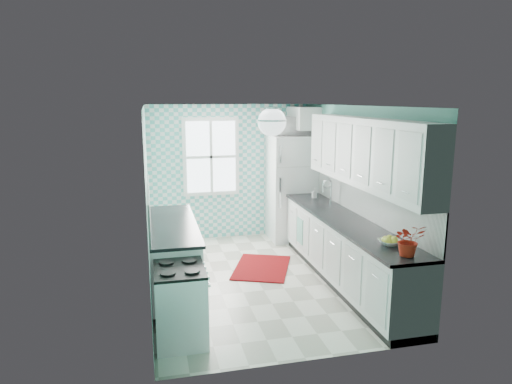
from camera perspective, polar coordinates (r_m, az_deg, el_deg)
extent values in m
cube|color=white|center=(6.82, 0.07, -10.86)|extent=(3.00, 4.40, 0.02)
cube|color=white|center=(6.31, 0.08, 10.81)|extent=(3.00, 4.40, 0.02)
cube|color=#5FB4A2|center=(8.58, -3.33, 2.53)|extent=(3.00, 0.02, 2.50)
cube|color=#5FB4A2|center=(4.40, 6.77, -6.28)|extent=(3.00, 0.02, 2.50)
cube|color=#5FB4A2|center=(6.28, -13.45, -1.10)|extent=(0.02, 4.40, 2.50)
cube|color=#5FB4A2|center=(6.95, 12.29, 0.15)|extent=(0.02, 4.40, 2.50)
cube|color=#51BAB4|center=(8.56, -3.30, 2.51)|extent=(3.00, 0.01, 2.50)
cube|color=white|center=(8.44, -5.65, 4.41)|extent=(1.04, 0.05, 1.44)
cube|color=white|center=(8.42, -5.63, 4.39)|extent=(0.90, 0.02, 1.30)
cube|color=white|center=(6.60, 13.58, -0.99)|extent=(0.02, 3.60, 0.51)
cube|color=white|center=(6.22, -13.22, -1.73)|extent=(0.02, 2.15, 0.51)
cube|color=silver|center=(6.24, 13.45, 4.88)|extent=(0.33, 3.20, 0.90)
cube|color=silver|center=(8.44, 5.89, 9.17)|extent=(0.40, 0.74, 0.40)
cylinder|color=silver|center=(5.53, 2.02, 10.40)|extent=(0.14, 0.14, 0.04)
cylinder|color=silver|center=(5.54, 2.02, 9.67)|extent=(0.02, 0.02, 0.12)
sphere|color=white|center=(5.54, 2.01, 8.74)|extent=(0.34, 0.34, 0.34)
cube|color=white|center=(6.67, 11.05, -7.38)|extent=(0.60, 3.60, 0.90)
cube|color=black|center=(6.53, 11.09, -3.49)|extent=(0.63, 3.60, 0.04)
cube|color=white|center=(6.43, -10.33, -8.08)|extent=(0.60, 2.15, 0.90)
cube|color=black|center=(6.29, -10.35, -4.04)|extent=(0.63, 2.15, 0.04)
cube|color=white|center=(8.52, 4.51, 0.56)|extent=(0.85, 0.80, 1.94)
cube|color=silver|center=(8.07, 5.43, 3.15)|extent=(0.83, 0.01, 0.02)
cube|color=silver|center=(7.92, 3.07, 4.73)|extent=(0.03, 0.03, 0.30)
cube|color=silver|center=(8.03, 3.02, -0.10)|extent=(0.03, 0.03, 0.54)
cube|color=white|center=(5.14, -9.43, -13.67)|extent=(0.54, 0.68, 0.80)
cube|color=black|center=(4.98, -9.58, -9.51)|extent=(0.54, 0.68, 0.03)
cube|color=black|center=(5.14, -6.35, -12.97)|extent=(0.01, 0.45, 0.27)
cube|color=silver|center=(7.40, 8.14, -1.62)|extent=(0.46, 0.39, 0.12)
cylinder|color=silver|center=(7.42, 9.38, -0.04)|extent=(0.02, 0.02, 0.30)
torus|color=silver|center=(7.36, 8.96, 1.38)|extent=(0.16, 0.02, 0.16)
cube|color=#5E0901|center=(7.22, 0.73, -9.42)|extent=(1.17, 1.36, 0.02)
cube|color=#56A3A3|center=(7.50, 5.52, -4.85)|extent=(0.11, 0.26, 0.41)
imported|color=white|center=(5.50, 16.39, -6.06)|extent=(0.27, 0.27, 0.06)
imported|color=#AA020C|center=(5.15, 18.56, -5.70)|extent=(0.34, 0.31, 0.35)
imported|color=#9DB4CB|center=(7.81, 7.31, -0.14)|extent=(0.08, 0.08, 0.17)
imported|color=white|center=(8.38, 4.63, 8.22)|extent=(0.61, 0.43, 0.33)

